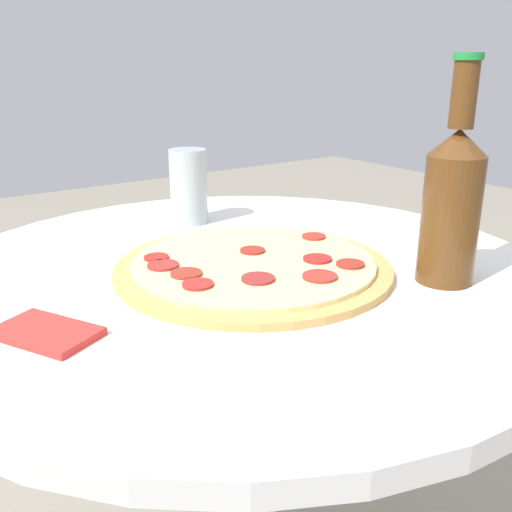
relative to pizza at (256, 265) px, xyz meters
name	(u,v)px	position (x,y,z in m)	size (l,w,h in m)	color
table	(243,393)	(-0.03, 0.00, -0.20)	(0.83, 0.83, 0.73)	silver
pizza	(256,265)	(0.00, 0.00, 0.00)	(0.36, 0.36, 0.02)	tan
beer_bottle	(452,200)	(0.17, 0.17, 0.10)	(0.07, 0.07, 0.27)	#563314
drinking_glass	(189,187)	(-0.26, 0.05, 0.05)	(0.06, 0.06, 0.12)	#ADBCC6
napkin	(46,333)	(0.03, -0.28, 0.00)	(0.12, 0.10, 0.01)	red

